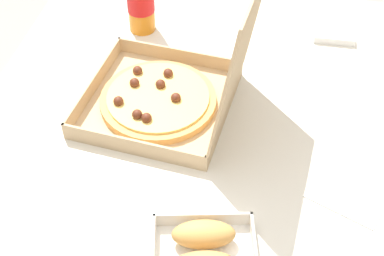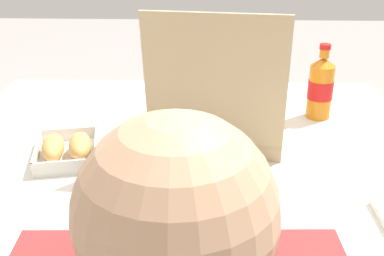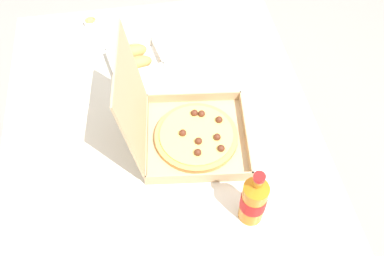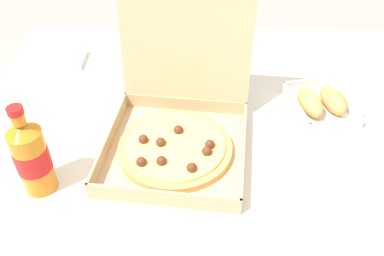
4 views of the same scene
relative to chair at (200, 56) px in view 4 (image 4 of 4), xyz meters
name	(u,v)px [view 4 (image 4 of 4)]	position (x,y,z in m)	size (l,w,h in m)	color
dining_table	(213,143)	(0.03, -0.77, 0.18)	(1.29, 1.06, 0.73)	silver
chair	(200,56)	(0.00, 0.00, 0.00)	(0.41, 0.41, 0.83)	#338451
diner_person	(201,6)	(0.00, 0.06, 0.21)	(0.37, 0.41, 1.15)	#333847
pizza_box_open	(177,127)	(-0.06, -0.84, 0.30)	(0.38, 0.42, 0.38)	tan
bread_side_box	(321,103)	(0.32, -0.70, 0.28)	(0.18, 0.22, 0.06)	white
cola_bottle	(32,156)	(-0.36, -0.99, 0.34)	(0.07, 0.07, 0.22)	orange
paper_menu	(226,55)	(0.08, -0.42, 0.25)	(0.21, 0.15, 0.00)	white
napkin_pile	(67,59)	(-0.43, -0.46, 0.26)	(0.11, 0.11, 0.02)	white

